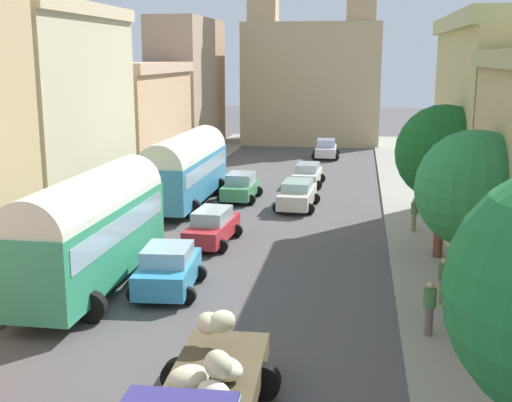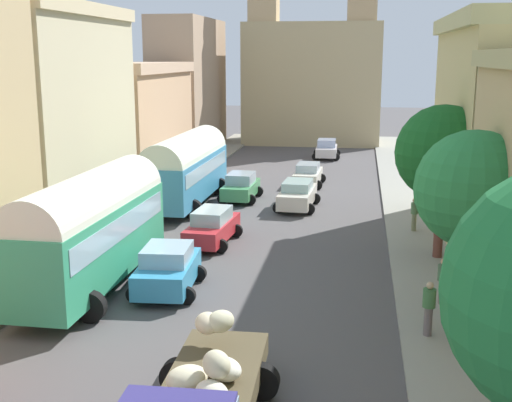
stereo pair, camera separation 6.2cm
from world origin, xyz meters
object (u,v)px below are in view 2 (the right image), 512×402
object	(u,v)px
car_4	(212,227)
pedestrian_3	(502,402)
car_0	(297,194)
car_5	(241,187)
pedestrian_2	(437,234)
car_1	(308,174)
parked_bus_1	(91,225)
parked_bus_2	(186,166)
pedestrian_1	(429,307)
car_3	(168,269)
car_2	(327,149)
pedestrian_0	(443,280)
pedestrian_4	(414,213)

from	to	relation	value
car_4	pedestrian_3	xyz separation A→B (m)	(9.44, -14.26, 0.29)
car_0	car_5	xyz separation A→B (m)	(-3.43, 1.61, 0.01)
car_5	pedestrian_2	bearing A→B (deg)	-44.47
car_1	pedestrian_3	bearing A→B (deg)	-77.36
parked_bus_1	car_5	size ratio (longest dim) A/B	2.40
parked_bus_2	pedestrian_1	bearing A→B (deg)	-54.50
parked_bus_1	car_3	world-z (taller)	parked_bus_1
car_5	car_0	bearing A→B (deg)	-25.17
car_3	car_4	bearing A→B (deg)	88.14
pedestrian_1	car_1	bearing A→B (deg)	103.20
car_3	parked_bus_2	bearing A→B (deg)	102.27
parked_bus_1	car_2	distance (m)	32.92
car_3	pedestrian_2	xyz separation A→B (m)	(9.78, 5.53, 0.20)
car_1	car_2	bearing A→B (deg)	87.32
pedestrian_0	pedestrian_4	bearing A→B (deg)	91.38
pedestrian_0	pedestrian_2	world-z (taller)	pedestrian_2
parked_bus_2	pedestrian_4	distance (m)	12.87
parked_bus_1	car_3	distance (m)	3.09
pedestrian_4	car_4	bearing A→B (deg)	-160.51
pedestrian_2	pedestrian_1	bearing A→B (deg)	-97.72
car_3	pedestrian_0	distance (m)	9.36
car_0	car_4	xyz separation A→B (m)	(-3.05, -7.52, 0.01)
car_2	car_5	size ratio (longest dim) A/B	0.97
parked_bus_2	pedestrian_2	size ratio (longest dim) A/B	5.53
pedestrian_3	pedestrian_4	size ratio (longest dim) A/B	1.08
car_5	pedestrian_1	size ratio (longest dim) A/B	2.16
car_1	car_2	xyz separation A→B (m)	(0.55, 11.87, 0.04)
car_1	car_5	distance (m)	6.01
pedestrian_2	car_2	bearing A→B (deg)	102.60
pedestrian_2	pedestrian_4	size ratio (longest dim) A/B	1.04
car_4	pedestrian_1	bearing A→B (deg)	-46.39
car_2	car_4	world-z (taller)	car_4
pedestrian_0	pedestrian_4	distance (m)	9.41
parked_bus_2	pedestrian_0	world-z (taller)	parked_bus_2
car_0	car_2	world-z (taller)	car_2
car_2	car_5	distance (m)	17.25
parked_bus_2	car_3	size ratio (longest dim) A/B	2.58
pedestrian_2	car_1	bearing A→B (deg)	113.84
car_1	pedestrian_0	bearing A→B (deg)	-73.33
car_0	pedestrian_0	distance (m)	15.06
pedestrian_4	pedestrian_2	bearing A→B (deg)	-80.43
parked_bus_1	pedestrian_4	xyz separation A→B (m)	(11.83, 9.48, -1.35)
car_0	pedestrian_1	xyz separation A→B (m)	(5.41, -16.40, 0.23)
pedestrian_3	pedestrian_1	bearing A→B (deg)	100.26
car_4	pedestrian_1	world-z (taller)	pedestrian_1
car_0	pedestrian_4	bearing A→B (deg)	-36.49
parked_bus_2	car_1	world-z (taller)	parked_bus_2
car_3	car_4	distance (m)	6.18
parked_bus_1	pedestrian_3	size ratio (longest dim) A/B	4.97
pedestrian_1	pedestrian_2	world-z (taller)	pedestrian_2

